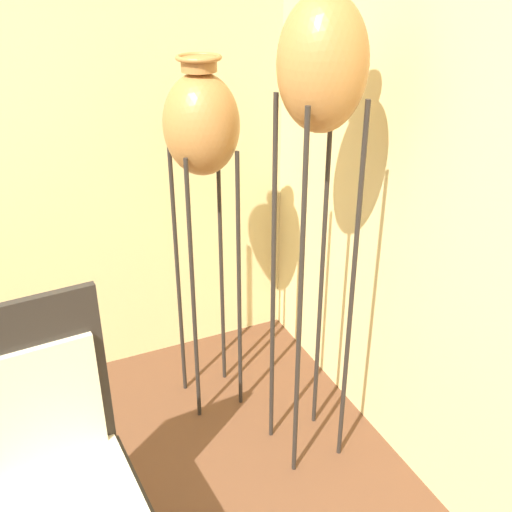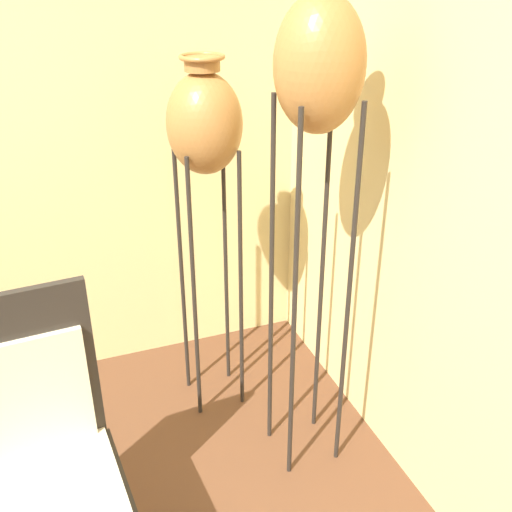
# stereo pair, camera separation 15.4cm
# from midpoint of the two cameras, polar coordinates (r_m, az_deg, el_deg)

# --- Properties ---
(vase_stand_tall) EXTENTS (0.32, 0.32, 2.07)m
(vase_stand_tall) POSITION_cam_midpoint_polar(r_m,az_deg,el_deg) (2.18, 4.21, 16.86)
(vase_stand_tall) COLOR #28231E
(vase_stand_tall) RESTS_ON ground_plane
(vase_stand_medium) EXTENTS (0.33, 0.33, 1.73)m
(vase_stand_medium) POSITION_cam_midpoint_polar(r_m,az_deg,el_deg) (2.60, -6.93, 11.75)
(vase_stand_medium) COLOR #28231E
(vase_stand_medium) RESTS_ON ground_plane
(chair) EXTENTS (0.55, 0.55, 1.15)m
(chair) POSITION_cam_midpoint_polar(r_m,az_deg,el_deg) (2.17, -20.92, -17.90)
(chair) COLOR #28231E
(chair) RESTS_ON ground_plane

